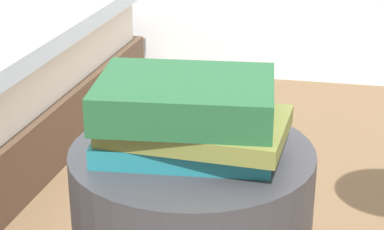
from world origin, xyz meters
The scene contains 3 objects.
book_teal centered at (-0.01, 0.00, 0.57)m, with size 0.29×0.19×0.03m, color #1E727F.
book_olive centered at (0.01, -0.01, 0.61)m, with size 0.29×0.19×0.03m, color olive.
book_forest centered at (-0.01, -0.01, 0.65)m, with size 0.28×0.21×0.06m, color #1E512D.
Camera 1 is at (0.21, -1.03, 1.06)m, focal length 65.08 mm.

